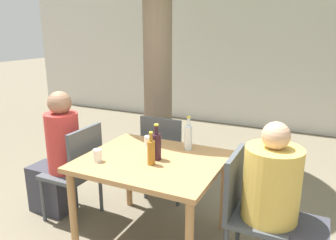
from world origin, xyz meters
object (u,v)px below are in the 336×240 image
person_seated_1 (282,212)px  wine_bottle_1 (156,146)px  drinking_glass_0 (98,155)px  patio_chair_0 (77,167)px  person_seated_0 (58,161)px  water_bottle_0 (188,137)px  patio_chair_1 (248,206)px  patio_chair_2 (165,152)px  dining_table_front (152,169)px  amber_bottle_2 (151,152)px  drinking_glass_1 (149,141)px

person_seated_1 → wine_bottle_1: bearing=89.6°
drinking_glass_0 → patio_chair_0: bearing=151.4°
person_seated_0 → water_bottle_0: 1.29m
water_bottle_0 → patio_chair_1: bearing=-28.1°
patio_chair_2 → dining_table_front: bearing=107.5°
patio_chair_1 → amber_bottle_2: 0.82m
patio_chair_2 → wine_bottle_1: bearing=110.5°
patio_chair_0 → water_bottle_0: 1.08m
wine_bottle_1 → patio_chair_0: bearing=-179.5°
patio_chair_2 → drinking_glass_1: patio_chair_2 is taller
amber_bottle_2 → patio_chair_1: bearing=7.9°
person_seated_1 → person_seated_0: bearing=90.0°
patio_chair_1 → amber_bottle_2: bearing=97.9°
patio_chair_0 → drinking_glass_1: (0.62, 0.26, 0.27)m
person_seated_0 → amber_bottle_2: (1.08, -0.10, 0.31)m
dining_table_front → drinking_glass_0: drinking_glass_0 is taller
patio_chair_0 → water_bottle_0: size_ratio=3.09×
patio_chair_2 → drinking_glass_1: bearing=96.6°
wine_bottle_1 → drinking_glass_0: size_ratio=2.94×
wine_bottle_1 → water_bottle_0: bearing=65.2°
patio_chair_1 → water_bottle_0: 0.77m
drinking_glass_1 → patio_chair_0: bearing=-157.5°
dining_table_front → patio_chair_0: 0.80m
patio_chair_2 → drinking_glass_1: size_ratio=10.21×
patio_chair_1 → person_seated_1: (0.23, -0.00, 0.01)m
patio_chair_0 → amber_bottle_2: 0.91m
patio_chair_2 → wine_bottle_1: (0.26, -0.70, 0.34)m
water_bottle_0 → drinking_glass_1: water_bottle_0 is taller
dining_table_front → person_seated_1: bearing=-0.0°
patio_chair_0 → person_seated_1: 1.81m
person_seated_0 → wine_bottle_1: 1.11m
person_seated_1 → amber_bottle_2: 1.03m
person_seated_0 → wine_bottle_1: person_seated_0 is taller
drinking_glass_0 → patio_chair_2: bearing=81.6°
patio_chair_1 → water_bottle_0: size_ratio=3.09×
drinking_glass_1 → patio_chair_1: bearing=-15.0°
patio_chair_2 → water_bottle_0: 0.66m
patio_chair_0 → amber_bottle_2: bearing=83.0°
dining_table_front → drinking_glass_1: (-0.17, 0.26, 0.14)m
dining_table_front → person_seated_1: size_ratio=0.95×
wine_bottle_1 → drinking_glass_1: bearing=129.9°
patio_chair_2 → water_bottle_0: bearing=136.7°
water_bottle_0 → amber_bottle_2: water_bottle_0 is taller
water_bottle_0 → person_seated_1: bearing=-21.1°
patio_chair_1 → person_seated_1: size_ratio=0.78×
person_seated_1 → water_bottle_0: bearing=68.9°
person_seated_0 → drinking_glass_1: size_ratio=13.67×
patio_chair_0 → person_seated_0: (-0.24, -0.00, 0.02)m
patio_chair_2 → wine_bottle_1: size_ratio=3.12×
patio_chair_1 → drinking_glass_1: patio_chair_1 is taller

